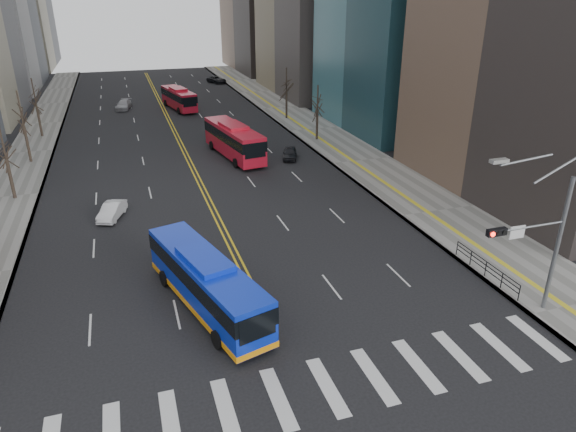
{
  "coord_description": "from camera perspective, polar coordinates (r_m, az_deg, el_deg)",
  "views": [
    {
      "loc": [
        -6.24,
        -16.93,
        16.6
      ],
      "look_at": [
        2.86,
        10.99,
        3.75
      ],
      "focal_mm": 32.0,
      "sensor_mm": 36.0,
      "label": 1
    }
  ],
  "objects": [
    {
      "name": "ground",
      "position": [
        24.52,
        1.7,
        -18.99
      ],
      "size": [
        220.0,
        220.0,
        0.0
      ],
      "primitive_type": "plane",
      "color": "black"
    },
    {
      "name": "crosswalk",
      "position": [
        24.51,
        1.7,
        -18.98
      ],
      "size": [
        26.7,
        4.0,
        0.01
      ],
      "color": "silver",
      "rests_on": "ground"
    },
    {
      "name": "car_white",
      "position": [
        43.16,
        -18.98,
        0.54
      ],
      "size": [
        2.52,
        3.94,
        1.22
      ],
      "primitive_type": "imported",
      "rotation": [
        0.0,
        0.0,
        -0.36
      ],
      "color": "silver",
      "rests_on": "ground"
    },
    {
      "name": "red_bus_far",
      "position": [
        82.09,
        -12.05,
        12.77
      ],
      "size": [
        4.33,
        10.56,
        3.29
      ],
      "color": "red",
      "rests_on": "ground"
    },
    {
      "name": "signal_mast",
      "position": [
        29.94,
        26.09,
        -2.03
      ],
      "size": [
        5.37,
        0.37,
        9.39
      ],
      "color": "slate",
      "rests_on": "ground"
    },
    {
      "name": "sidewalk_right",
      "position": [
        68.35,
        2.88,
        9.62
      ],
      "size": [
        7.0,
        130.0,
        0.15
      ],
      "primitive_type": "cube",
      "color": "slate",
      "rests_on": "ground"
    },
    {
      "name": "pedestrian_railing",
      "position": [
        34.59,
        21.14,
        -5.24
      ],
      "size": [
        0.06,
        6.06,
        1.02
      ],
      "color": "black",
      "rests_on": "sidewalk_right"
    },
    {
      "name": "blue_bus",
      "position": [
        29.33,
        -9.07,
        -7.14
      ],
      "size": [
        5.38,
        11.56,
        3.32
      ],
      "color": "#0C29C0",
      "rests_on": "ground"
    },
    {
      "name": "car_dark_mid",
      "position": [
        55.83,
        0.2,
        6.99
      ],
      "size": [
        2.58,
        3.86,
        1.22
      ],
      "primitive_type": "imported",
      "rotation": [
        0.0,
        0.0,
        -0.35
      ],
      "color": "black",
      "rests_on": "ground"
    },
    {
      "name": "street_trees",
      "position": [
        52.81,
        -18.87,
        9.55
      ],
      "size": [
        35.2,
        47.2,
        7.6
      ],
      "color": "black",
      "rests_on": "ground"
    },
    {
      "name": "car_silver",
      "position": [
        84.56,
        -17.79,
        11.68
      ],
      "size": [
        2.92,
        4.92,
        1.34
      ],
      "primitive_type": "imported",
      "rotation": [
        0.0,
        0.0,
        -0.24
      ],
      "color": "#9B9A9F",
      "rests_on": "ground"
    },
    {
      "name": "car_dark_far",
      "position": [
        106.09,
        -7.93,
        14.78
      ],
      "size": [
        3.76,
        5.19,
        1.31
      ],
      "primitive_type": "imported",
      "rotation": [
        0.0,
        0.0,
        0.38
      ],
      "color": "black",
      "rests_on": "ground"
    },
    {
      "name": "centerline",
      "position": [
        74.08,
        -12.96,
        10.1
      ],
      "size": [
        0.55,
        100.0,
        0.01
      ],
      "color": "gold",
      "rests_on": "ground"
    },
    {
      "name": "red_bus_near",
      "position": [
        56.45,
        -6.04,
        8.55
      ],
      "size": [
        4.45,
        11.81,
        3.65
      ],
      "color": "red",
      "rests_on": "ground"
    },
    {
      "name": "sidewalk_left",
      "position": [
        64.91,
        -26.66,
        6.36
      ],
      "size": [
        5.0,
        130.0,
        0.15
      ],
      "primitive_type": "cube",
      "color": "slate",
      "rests_on": "ground"
    }
  ]
}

